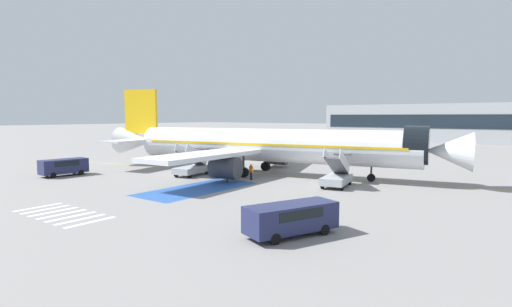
# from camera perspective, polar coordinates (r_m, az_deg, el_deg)

# --- Properties ---
(ground_plane) EXTENTS (600.00, 600.00, 0.00)m
(ground_plane) POSITION_cam_1_polar(r_m,az_deg,el_deg) (47.12, 3.21, -3.08)
(ground_plane) COLOR gray
(apron_leadline_yellow) EXTENTS (76.77, 15.30, 0.01)m
(apron_leadline_yellow) POSITION_cam_1_polar(r_m,az_deg,el_deg) (47.42, 1.68, -3.01)
(apron_leadline_yellow) COLOR gold
(apron_leadline_yellow) RESTS_ON ground_plane
(apron_stand_patch_blue) EXTENTS (5.30, 12.25, 0.01)m
(apron_stand_patch_blue) POSITION_cam_1_polar(r_m,az_deg,el_deg) (38.59, -8.33, -5.00)
(apron_stand_patch_blue) COLOR #2856A8
(apron_stand_patch_blue) RESTS_ON ground_plane
(apron_walkway_bar_0) EXTENTS (0.44, 3.60, 0.01)m
(apron_walkway_bar_0) POSITION_cam_1_polar(r_m,az_deg,el_deg) (34.80, -28.68, -6.75)
(apron_walkway_bar_0) COLOR silver
(apron_walkway_bar_0) RESTS_ON ground_plane
(apron_walkway_bar_1) EXTENTS (0.44, 3.60, 0.01)m
(apron_walkway_bar_1) POSITION_cam_1_polar(r_m,az_deg,el_deg) (33.73, -27.82, -7.08)
(apron_walkway_bar_1) COLOR silver
(apron_walkway_bar_1) RESTS_ON ground_plane
(apron_walkway_bar_2) EXTENTS (0.44, 3.60, 0.01)m
(apron_walkway_bar_2) POSITION_cam_1_polar(r_m,az_deg,el_deg) (32.68, -26.91, -7.42)
(apron_walkway_bar_2) COLOR silver
(apron_walkway_bar_2) RESTS_ON ground_plane
(apron_walkway_bar_3) EXTENTS (0.44, 3.60, 0.01)m
(apron_walkway_bar_3) POSITION_cam_1_polar(r_m,az_deg,el_deg) (31.63, -25.93, -7.79)
(apron_walkway_bar_3) COLOR silver
(apron_walkway_bar_3) RESTS_ON ground_plane
(apron_walkway_bar_4) EXTENTS (0.44, 3.60, 0.01)m
(apron_walkway_bar_4) POSITION_cam_1_polar(r_m,az_deg,el_deg) (30.59, -24.88, -8.19)
(apron_walkway_bar_4) COLOR silver
(apron_walkway_bar_4) RESTS_ON ground_plane
(apron_walkway_bar_5) EXTENTS (0.44, 3.60, 0.01)m
(apron_walkway_bar_5) POSITION_cam_1_polar(r_m,az_deg,el_deg) (29.56, -23.76, -8.60)
(apron_walkway_bar_5) COLOR silver
(apron_walkway_bar_5) RESTS_ON ground_plane
(apron_walkway_bar_6) EXTENTS (0.44, 3.60, 0.01)m
(apron_walkway_bar_6) POSITION_cam_1_polar(r_m,az_deg,el_deg) (28.55, -22.56, -9.05)
(apron_walkway_bar_6) COLOR silver
(apron_walkway_bar_6) RESTS_ON ground_plane
(airliner) EXTENTS (44.18, 31.99, 10.53)m
(airliner) POSITION_cam_1_polar(r_m,az_deg,el_deg) (47.30, 1.00, 1.18)
(airliner) COLOR silver
(airliner) RESTS_ON ground_plane
(boarding_stairs_forward) EXTENTS (3.09, 5.50, 3.91)m
(boarding_stairs_forward) POSITION_cam_1_polar(r_m,az_deg,el_deg) (40.03, 11.45, -3.27)
(boarding_stairs_forward) COLOR #ADB2BA
(boarding_stairs_forward) RESTS_ON ground_plane
(boarding_stairs_aft) EXTENTS (3.09, 5.50, 3.87)m
(boarding_stairs_aft) POSITION_cam_1_polar(r_m,az_deg,el_deg) (47.15, -9.15, -1.94)
(boarding_stairs_aft) COLOR #ADB2BA
(boarding_stairs_aft) RESTS_ON ground_plane
(fuel_tanker) EXTENTS (10.00, 3.58, 3.38)m
(fuel_tanker) POSITION_cam_1_polar(r_m,az_deg,el_deg) (69.39, 6.91, 1.02)
(fuel_tanker) COLOR #38383D
(fuel_tanker) RESTS_ON ground_plane
(service_van_0) EXTENTS (2.38, 5.22, 1.95)m
(service_van_0) POSITION_cam_1_polar(r_m,az_deg,el_deg) (51.37, -25.78, -1.58)
(service_van_0) COLOR #1E234C
(service_van_0) RESTS_ON ground_plane
(service_van_1) EXTENTS (3.96, 5.88, 1.87)m
(service_van_1) POSITION_cam_1_polar(r_m,az_deg,el_deg) (23.40, 5.06, -8.94)
(service_van_1) COLOR #1E234C
(service_van_1) RESTS_ON ground_plane
(ground_crew_0) EXTENTS (0.42, 0.49, 1.72)m
(ground_crew_0) POSITION_cam_1_polar(r_m,az_deg,el_deg) (42.01, -4.12, -2.75)
(ground_crew_0) COLOR #2D2D33
(ground_crew_0) RESTS_ON ground_plane
(ground_crew_1) EXTENTS (0.47, 0.31, 1.75)m
(ground_crew_1) POSITION_cam_1_polar(r_m,az_deg,el_deg) (43.12, -0.70, -2.50)
(ground_crew_1) COLOR #191E38
(ground_crew_1) RESTS_ON ground_plane
(terminal_building) EXTENTS (70.95, 12.10, 10.13)m
(terminal_building) POSITION_cam_1_polar(r_m,az_deg,el_deg) (116.99, 27.13, 3.87)
(terminal_building) COLOR #9EA3A8
(terminal_building) RESTS_ON ground_plane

